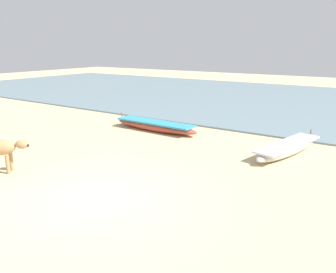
% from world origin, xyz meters
% --- Properties ---
extents(ground, '(80.00, 80.00, 0.00)m').
position_xyz_m(ground, '(0.00, 0.00, 0.00)').
color(ground, '#CCB789').
extents(sea_water, '(60.00, 20.00, 0.08)m').
position_xyz_m(sea_water, '(0.00, 18.39, 0.04)').
color(sea_water, slate).
rests_on(sea_water, ground).
extents(fishing_boat_1, '(4.45, 0.99, 0.62)m').
position_xyz_m(fishing_boat_1, '(-2.81, 6.58, 0.23)').
color(fishing_boat_1, '#B74733').
rests_on(fishing_boat_1, ground).
extents(fishing_boat_2, '(1.63, 4.06, 0.59)m').
position_xyz_m(fishing_boat_2, '(3.16, 6.44, 0.22)').
color(fishing_boat_2, beige).
rests_on(fishing_boat_2, ground).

